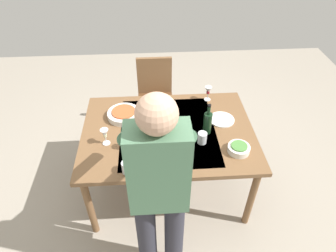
{
  "coord_description": "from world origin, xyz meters",
  "views": [
    {
      "loc": [
        0.13,
        1.97,
        2.47
      ],
      "look_at": [
        0.0,
        0.0,
        0.8
      ],
      "focal_mm": 31.76,
      "sensor_mm": 36.0,
      "label": 1
    }
  ],
  "objects_px": {
    "water_cup_near_right": "(125,144)",
    "wine_glass_right": "(208,91)",
    "water_cup_far_right": "(150,148)",
    "chair_near": "(155,92)",
    "dinner_plate_near": "(222,120)",
    "dining_table": "(168,136)",
    "wine_glass_left": "(105,134)",
    "water_cup_near_left": "(127,167)",
    "water_cup_far_left": "(202,138)",
    "dinner_plate_far": "(170,139)",
    "serving_bowl_pasta": "(124,114)",
    "person_server": "(159,190)",
    "wine_bottle": "(208,122)",
    "side_bowl_salad": "(239,148)"
  },
  "relations": [
    {
      "from": "dining_table",
      "to": "wine_glass_left",
      "type": "height_order",
      "value": "wine_glass_left"
    },
    {
      "from": "water_cup_near_right",
      "to": "dinner_plate_far",
      "type": "bearing_deg",
      "value": -168.32
    },
    {
      "from": "dinner_plate_far",
      "to": "dining_table",
      "type": "bearing_deg",
      "value": -87.69
    },
    {
      "from": "water_cup_near_left",
      "to": "side_bowl_salad",
      "type": "bearing_deg",
      "value": -169.9
    },
    {
      "from": "water_cup_near_right",
      "to": "wine_glass_right",
      "type": "bearing_deg",
      "value": -140.93
    },
    {
      "from": "water_cup_far_left",
      "to": "wine_glass_left",
      "type": "bearing_deg",
      "value": -2.82
    },
    {
      "from": "wine_glass_left",
      "to": "dinner_plate_near",
      "type": "height_order",
      "value": "wine_glass_left"
    },
    {
      "from": "side_bowl_salad",
      "to": "wine_glass_left",
      "type": "bearing_deg",
      "value": -8.71
    },
    {
      "from": "dining_table",
      "to": "wine_glass_left",
      "type": "distance_m",
      "value": 0.57
    },
    {
      "from": "chair_near",
      "to": "water_cup_near_right",
      "type": "distance_m",
      "value": 1.19
    },
    {
      "from": "wine_glass_left",
      "to": "serving_bowl_pasta",
      "type": "bearing_deg",
      "value": -110.52
    },
    {
      "from": "wine_glass_left",
      "to": "water_cup_far_right",
      "type": "height_order",
      "value": "wine_glass_left"
    },
    {
      "from": "water_cup_near_left",
      "to": "water_cup_far_left",
      "type": "height_order",
      "value": "water_cup_far_left"
    },
    {
      "from": "dining_table",
      "to": "serving_bowl_pasta",
      "type": "relative_size",
      "value": 5.04
    },
    {
      "from": "wine_glass_left",
      "to": "water_cup_near_right",
      "type": "height_order",
      "value": "wine_glass_left"
    },
    {
      "from": "water_cup_far_right",
      "to": "dinner_plate_near",
      "type": "bearing_deg",
      "value": -150.74
    },
    {
      "from": "dining_table",
      "to": "water_cup_far_left",
      "type": "xyz_separation_m",
      "value": [
        -0.27,
        0.17,
        0.12
      ]
    },
    {
      "from": "water_cup_near_right",
      "to": "dinner_plate_near",
      "type": "xyz_separation_m",
      "value": [
        -0.87,
        -0.31,
        -0.04
      ]
    },
    {
      "from": "chair_near",
      "to": "side_bowl_salad",
      "type": "bearing_deg",
      "value": 117.7
    },
    {
      "from": "wine_glass_left",
      "to": "water_cup_near_left",
      "type": "bearing_deg",
      "value": 120.01
    },
    {
      "from": "dining_table",
      "to": "wine_bottle",
      "type": "distance_m",
      "value": 0.38
    },
    {
      "from": "side_bowl_salad",
      "to": "person_server",
      "type": "bearing_deg",
      "value": 37.68
    },
    {
      "from": "water_cup_far_right",
      "to": "dinner_plate_far",
      "type": "bearing_deg",
      "value": -140.5
    },
    {
      "from": "wine_glass_left",
      "to": "wine_glass_right",
      "type": "xyz_separation_m",
      "value": [
        -0.95,
        -0.57,
        0.0
      ]
    },
    {
      "from": "person_server",
      "to": "water_cup_near_left",
      "type": "bearing_deg",
      "value": -57.09
    },
    {
      "from": "water_cup_far_right",
      "to": "wine_bottle",
      "type": "bearing_deg",
      "value": -156.54
    },
    {
      "from": "person_server",
      "to": "wine_glass_left",
      "type": "height_order",
      "value": "person_server"
    },
    {
      "from": "water_cup_far_right",
      "to": "dinner_plate_near",
      "type": "height_order",
      "value": "water_cup_far_right"
    },
    {
      "from": "chair_near",
      "to": "wine_bottle",
      "type": "height_order",
      "value": "wine_bottle"
    },
    {
      "from": "dining_table",
      "to": "water_cup_far_right",
      "type": "height_order",
      "value": "water_cup_far_right"
    },
    {
      "from": "wine_bottle",
      "to": "water_cup_far_left",
      "type": "height_order",
      "value": "wine_bottle"
    },
    {
      "from": "wine_glass_right",
      "to": "side_bowl_salad",
      "type": "distance_m",
      "value": 0.75
    },
    {
      "from": "wine_glass_right",
      "to": "water_cup_near_left",
      "type": "bearing_deg",
      "value": 49.65
    },
    {
      "from": "person_server",
      "to": "serving_bowl_pasta",
      "type": "height_order",
      "value": "person_server"
    },
    {
      "from": "dining_table",
      "to": "serving_bowl_pasta",
      "type": "distance_m",
      "value": 0.46
    },
    {
      "from": "wine_bottle",
      "to": "wine_glass_left",
      "type": "distance_m",
      "value": 0.87
    },
    {
      "from": "dining_table",
      "to": "water_cup_far_left",
      "type": "height_order",
      "value": "water_cup_far_left"
    },
    {
      "from": "wine_bottle",
      "to": "water_cup_far_right",
      "type": "height_order",
      "value": "wine_bottle"
    },
    {
      "from": "dining_table",
      "to": "water_cup_near_left",
      "type": "relative_size",
      "value": 15.39
    },
    {
      "from": "dining_table",
      "to": "water_cup_far_right",
      "type": "bearing_deg",
      "value": 57.97
    },
    {
      "from": "water_cup_far_left",
      "to": "dinner_plate_far",
      "type": "distance_m",
      "value": 0.28
    },
    {
      "from": "wine_glass_left",
      "to": "dinner_plate_far",
      "type": "xyz_separation_m",
      "value": [
        -0.53,
        -0.01,
        -0.1
      ]
    },
    {
      "from": "person_server",
      "to": "water_cup_far_right",
      "type": "xyz_separation_m",
      "value": [
        0.05,
        -0.55,
        -0.17
      ]
    },
    {
      "from": "person_server",
      "to": "side_bowl_salad",
      "type": "distance_m",
      "value": 0.86
    },
    {
      "from": "chair_near",
      "to": "water_cup_far_left",
      "type": "bearing_deg",
      "value": 108.3
    },
    {
      "from": "dining_table",
      "to": "person_server",
      "type": "relative_size",
      "value": 0.89
    },
    {
      "from": "chair_near",
      "to": "serving_bowl_pasta",
      "type": "bearing_deg",
      "value": 66.8
    },
    {
      "from": "water_cup_far_left",
      "to": "side_bowl_salad",
      "type": "relative_size",
      "value": 0.56
    },
    {
      "from": "serving_bowl_pasta",
      "to": "dinner_plate_near",
      "type": "distance_m",
      "value": 0.9
    },
    {
      "from": "water_cup_far_right",
      "to": "chair_near",
      "type": "bearing_deg",
      "value": -93.55
    }
  ]
}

